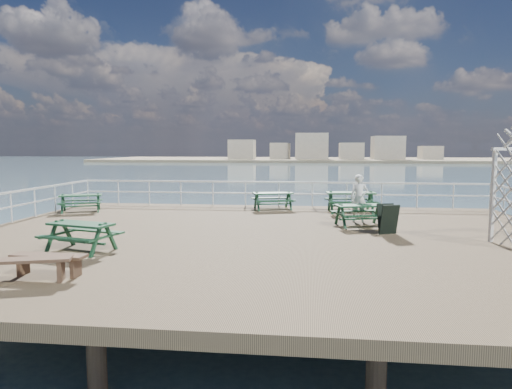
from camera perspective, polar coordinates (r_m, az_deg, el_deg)
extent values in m
cube|color=brown|center=(13.43, 0.88, -5.85)|extent=(18.00, 14.00, 0.30)
plane|color=#3E5A69|center=(53.30, 5.22, 1.02)|extent=(300.00, 300.00, 0.00)
cube|color=tan|center=(148.77, 11.98, 4.25)|extent=(160.00, 40.00, 0.80)
cube|color=beige|center=(146.64, -1.70, 5.68)|extent=(8.00, 8.00, 6.00)
cube|color=beige|center=(145.39, 3.01, 5.48)|extent=(6.00, 8.00, 5.00)
cube|color=beige|center=(145.08, 6.98, 6.03)|extent=(10.00, 8.00, 8.00)
cube|color=beige|center=(145.64, 11.72, 5.36)|extent=(7.00, 8.00, 5.00)
cube|color=beige|center=(147.00, 16.02, 5.65)|extent=(9.00, 8.00, 7.00)
cube|color=beige|center=(149.66, 20.94, 4.91)|extent=(6.00, 8.00, 4.00)
cylinder|color=brown|center=(20.95, -18.46, -5.20)|extent=(0.36, 0.36, 2.10)
cylinder|color=brown|center=(19.98, 24.67, -5.98)|extent=(0.36, 0.36, 2.10)
cube|color=silver|center=(20.03, 2.86, 1.53)|extent=(17.70, 0.07, 0.07)
cube|color=silver|center=(20.08, 2.86, 0.11)|extent=(17.70, 0.05, 0.05)
cylinder|color=silver|center=(22.47, -20.28, 0.37)|extent=(0.05, 0.05, 1.10)
cube|color=#163C21|center=(19.63, -21.07, -0.10)|extent=(1.72, 1.19, 0.05)
cube|color=#163C21|center=(20.18, -20.91, -0.67)|extent=(1.57, 0.82, 0.04)
cube|color=#163C21|center=(19.13, -21.19, -1.03)|extent=(1.57, 0.82, 0.04)
cube|color=#163C21|center=(19.73, -22.97, -0.95)|extent=(0.56, 1.22, 0.05)
cube|color=#163C21|center=(19.60, -19.10, -0.85)|extent=(0.56, 1.22, 0.05)
cube|color=#163C21|center=(20.00, -22.87, -0.99)|extent=(0.24, 0.45, 0.78)
cube|color=#163C21|center=(19.47, -23.07, -1.17)|extent=(0.24, 0.45, 0.78)
cube|color=#163C21|center=(19.87, -19.05, -0.88)|extent=(0.24, 0.45, 0.78)
cube|color=#163C21|center=(19.34, -19.14, -1.07)|extent=(0.24, 0.45, 0.78)
cube|color=#163C21|center=(19.67, -21.02, -1.36)|extent=(1.35, 0.61, 0.05)
cube|color=#163C21|center=(19.03, 2.12, 0.16)|extent=(1.75, 1.09, 0.05)
cube|color=#163C21|center=(19.59, 1.77, -0.45)|extent=(1.63, 0.69, 0.05)
cube|color=#163C21|center=(18.53, 2.48, -0.82)|extent=(1.63, 0.69, 0.05)
cube|color=#163C21|center=(18.93, 0.10, -0.73)|extent=(0.45, 1.28, 0.05)
cube|color=#163C21|center=(19.22, 4.10, -0.64)|extent=(0.45, 1.28, 0.05)
cube|color=#163C21|center=(19.20, -0.05, -0.77)|extent=(0.21, 0.47, 0.80)
cube|color=#163C21|center=(18.67, 0.25, -0.96)|extent=(0.21, 0.47, 0.80)
cube|color=#163C21|center=(19.49, 3.90, -0.68)|extent=(0.21, 0.47, 0.80)
cube|color=#163C21|center=(18.96, 4.30, -0.87)|extent=(0.21, 0.47, 0.80)
cube|color=#163C21|center=(19.08, 2.11, -1.17)|extent=(1.41, 0.49, 0.05)
cube|color=#163C21|center=(18.48, 11.75, 0.19)|extent=(1.95, 0.90, 0.06)
cube|color=#163C21|center=(19.13, 11.41, -0.52)|extent=(1.91, 0.42, 0.05)
cube|color=#163C21|center=(17.90, 12.08, -0.98)|extent=(1.91, 0.42, 0.05)
cube|color=#163C21|center=(18.40, 9.31, -0.81)|extent=(0.21, 1.53, 0.06)
cube|color=#163C21|center=(18.67, 14.11, -0.81)|extent=(0.21, 1.53, 0.06)
cube|color=#163C21|center=(18.71, 9.18, -0.85)|extent=(0.13, 0.55, 0.92)
cube|color=#163C21|center=(18.09, 9.44, -1.09)|extent=(0.13, 0.55, 0.92)
cube|color=#163C21|center=(18.98, 13.91, -0.86)|extent=(0.13, 0.55, 0.92)
cube|color=#163C21|center=(18.37, 14.32, -1.09)|extent=(0.13, 0.55, 0.92)
cube|color=#163C21|center=(18.54, 11.72, -1.39)|extent=(1.68, 0.23, 0.06)
cube|color=#163C21|center=(12.23, -21.08, -3.47)|extent=(1.76, 1.04, 0.06)
cube|color=#163C21|center=(12.68, -19.35, -4.31)|extent=(1.66, 0.64, 0.05)
cube|color=#163C21|center=(11.88, -22.83, -5.12)|extent=(1.66, 0.64, 0.05)
cube|color=#163C21|center=(12.75, -23.33, -4.49)|extent=(0.41, 1.31, 0.06)
cube|color=#163C21|center=(11.83, -18.55, -5.09)|extent=(0.41, 1.31, 0.06)
cube|color=#163C21|center=(12.95, -22.46, -4.50)|extent=(0.19, 0.48, 0.81)
cube|color=#163C21|center=(12.56, -24.21, -4.89)|extent=(0.19, 0.48, 0.81)
cube|color=#163C21|center=(12.04, -17.70, -5.09)|extent=(0.19, 0.48, 0.81)
cube|color=#163C21|center=(11.63, -19.42, -5.54)|extent=(0.19, 0.48, 0.81)
cube|color=#163C21|center=(12.31, -21.00, -5.54)|extent=(1.44, 0.44, 0.06)
cube|color=#163C21|center=(15.43, 12.93, -1.36)|extent=(1.75, 1.06, 0.05)
cube|color=#163C21|center=(15.96, 12.17, -2.05)|extent=(1.63, 0.67, 0.05)
cube|color=#163C21|center=(14.97, 13.69, -2.62)|extent=(1.63, 0.67, 0.05)
cube|color=#163C21|center=(15.22, 10.53, -2.48)|extent=(0.43, 1.28, 0.05)
cube|color=#163C21|center=(15.73, 15.20, -2.31)|extent=(0.43, 1.28, 0.05)
cube|color=#163C21|center=(15.48, 10.18, -2.50)|extent=(0.20, 0.47, 0.80)
cube|color=#163C21|center=(14.98, 10.88, -2.80)|extent=(0.20, 0.47, 0.80)
cube|color=#163C21|center=(15.99, 14.79, -2.34)|extent=(0.20, 0.47, 0.80)
cube|color=#163C21|center=(15.50, 15.61, -2.62)|extent=(0.20, 0.47, 0.80)
cube|color=#163C21|center=(15.49, 12.89, -2.99)|extent=(1.42, 0.47, 0.05)
cube|color=brown|center=(9.87, -26.77, -7.32)|extent=(1.69, 0.86, 0.06)
cube|color=brown|center=(9.77, -23.19, -8.72)|extent=(0.18, 0.36, 0.41)
cube|color=brown|center=(10.19, -24.48, -6.98)|extent=(1.55, 0.41, 0.06)
cube|color=brown|center=(10.56, -27.09, -7.89)|extent=(0.09, 0.33, 0.39)
cube|color=brown|center=(9.94, -21.60, -8.49)|extent=(0.09, 0.33, 0.39)
cube|color=silver|center=(13.99, 27.49, -0.24)|extent=(0.12, 0.12, 2.51)
cube|color=black|center=(14.11, 16.34, -3.06)|extent=(0.60, 0.41, 0.92)
cube|color=black|center=(14.27, 15.97, -2.95)|extent=(0.60, 0.41, 0.92)
imported|color=white|center=(16.14, 12.75, -0.48)|extent=(0.63, 0.43, 1.65)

